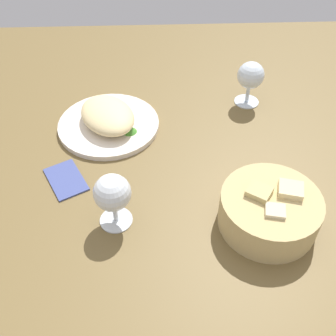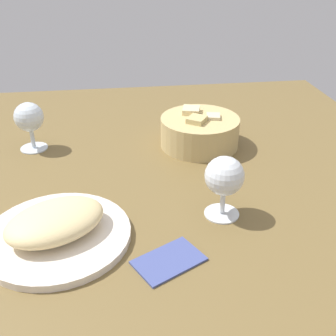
{
  "view_description": "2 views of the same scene",
  "coord_description": "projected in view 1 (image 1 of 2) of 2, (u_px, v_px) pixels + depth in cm",
  "views": [
    {
      "loc": [
        68.81,
        -0.88,
        65.22
      ],
      "look_at": [
        8.99,
        1.58,
        5.62
      ],
      "focal_mm": 42.91,
      "sensor_mm": 36.0,
      "label": 1
    },
    {
      "loc": [
        -0.78,
        -72.19,
        46.21
      ],
      "look_at": [
        8.94,
        -0.23,
        5.78
      ],
      "focal_mm": 44.24,
      "sensor_mm": 36.0,
      "label": 2
    }
  ],
  "objects": [
    {
      "name": "ground_plane",
      "position": [
        160.0,
        161.0,
        0.95
      ],
      "size": [
        140.0,
        140.0,
        2.0
      ],
      "primitive_type": "cube",
      "color": "brown"
    },
    {
      "name": "plate",
      "position": [
        109.0,
        125.0,
        1.03
      ],
      "size": [
        25.65,
        25.65,
        1.4
      ],
      "primitive_type": "cylinder",
      "color": "silver",
      "rests_on": "ground_plane"
    },
    {
      "name": "omelette",
      "position": [
        108.0,
        115.0,
        1.0
      ],
      "size": [
        21.1,
        19.02,
        4.84
      ],
      "primitive_type": "ellipsoid",
      "rotation": [
        0.0,
        0.0,
        0.49
      ],
      "color": "beige",
      "rests_on": "plate"
    },
    {
      "name": "lettuce_garnish",
      "position": [
        129.0,
        129.0,
        0.99
      ],
      "size": [
        3.62,
        3.62,
        1.68
      ],
      "primitive_type": "cone",
      "color": "#438B2D",
      "rests_on": "plate"
    },
    {
      "name": "bread_basket",
      "position": [
        269.0,
        210.0,
        0.79
      ],
      "size": [
        19.63,
        19.63,
        8.73
      ],
      "color": "tan",
      "rests_on": "ground_plane"
    },
    {
      "name": "wine_glass_near",
      "position": [
        113.0,
        195.0,
        0.76
      ],
      "size": [
        7.35,
        7.35,
        12.17
      ],
      "color": "silver",
      "rests_on": "ground_plane"
    },
    {
      "name": "wine_glass_far",
      "position": [
        250.0,
        77.0,
        1.05
      ],
      "size": [
        7.11,
        7.11,
        12.06
      ],
      "color": "silver",
      "rests_on": "ground_plane"
    },
    {
      "name": "folded_napkin",
      "position": [
        66.0,
        179.0,
        0.89
      ],
      "size": [
        13.0,
        11.35,
        0.8
      ],
      "primitive_type": "cube",
      "rotation": [
        0.0,
        0.0,
        0.49
      ],
      "color": "#414E8D",
      "rests_on": "ground_plane"
    }
  ]
}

